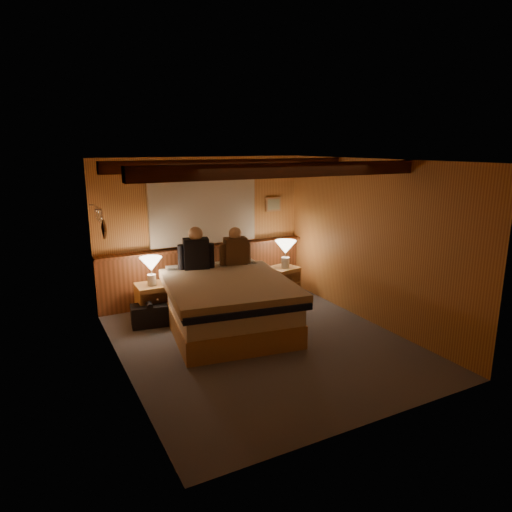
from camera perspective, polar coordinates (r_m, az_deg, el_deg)
floor at (r=6.24m, az=0.71°, el=-10.73°), size 4.20×4.20×0.00m
ceiling at (r=5.69m, az=0.78°, el=11.87°), size 4.20×4.20×0.00m
wall_back at (r=7.72m, az=-6.67°, el=3.30°), size 3.60×0.00×3.60m
wall_left at (r=5.27m, az=-16.78°, el=-2.10°), size 0.00×4.20×4.20m
wall_right at (r=6.87m, az=14.09°, el=1.68°), size 0.00×4.20×4.20m
wall_front at (r=4.20m, az=14.53°, el=-5.97°), size 3.60×0.00×3.60m
wainscot at (r=7.83m, az=-6.36°, el=-1.93°), size 3.60×0.23×0.94m
curtain_window at (r=7.61m, az=-6.55°, el=5.59°), size 2.18×0.09×1.11m
ceiling_beams at (r=5.82m, az=0.06°, el=11.02°), size 3.60×1.65×0.16m
coat_rail at (r=6.72m, az=-19.00°, el=5.13°), size 0.05×0.55×0.24m
framed_print at (r=8.22m, az=2.18°, el=6.47°), size 0.30×0.04×0.25m
bed at (r=6.58m, az=-3.65°, el=-5.86°), size 1.94×2.37×0.74m
nightstand_left at (r=7.11m, az=-12.64°, el=-5.60°), size 0.51×0.46×0.55m
nightstand_right at (r=8.00m, az=3.41°, el=-3.21°), size 0.55×0.51×0.52m
lamp_left at (r=6.91m, az=-12.98°, el=-1.19°), size 0.33×0.33×0.43m
lamp_right at (r=7.83m, az=3.71°, el=0.91°), size 0.36×0.36×0.48m
person_left at (r=7.01m, az=-7.50°, el=0.56°), size 0.55×0.30×0.68m
person_right at (r=7.22m, az=-2.61°, el=0.86°), size 0.51×0.26×0.63m
duffel_bag at (r=6.92m, az=-13.17°, el=-7.15°), size 0.56×0.39×0.38m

